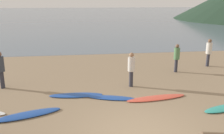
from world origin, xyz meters
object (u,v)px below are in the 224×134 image
(surfboard_4, at_px, (112,98))
(surfboard_5, at_px, (156,98))
(surfboard_2, at_px, (28,115))
(person_3, at_px, (177,56))
(person_2, at_px, (131,67))
(person_1, at_px, (0,67))
(surfboard_3, at_px, (76,95))
(person_0, at_px, (209,50))

(surfboard_4, bearing_deg, surfboard_5, 8.03)
(surfboard_2, bearing_deg, person_3, 12.66)
(person_2, height_order, person_3, person_2)
(surfboard_2, xyz_separation_m, person_3, (7.06, 4.36, 0.87))
(surfboard_4, bearing_deg, person_1, 174.77)
(surfboard_3, bearing_deg, person_1, 160.42)
(person_0, xyz_separation_m, person_1, (-11.04, -2.28, 0.02))
(person_0, height_order, person_3, person_0)
(surfboard_3, xyz_separation_m, surfboard_4, (1.44, -0.47, -0.00))
(surfboard_5, height_order, person_0, person_0)
(person_0, bearing_deg, person_1, -17.95)
(surfboard_3, height_order, person_0, person_0)
(person_1, bearing_deg, person_2, 114.67)
(person_0, distance_m, person_3, 2.50)
(person_1, distance_m, person_2, 5.81)
(surfboard_4, distance_m, person_1, 5.16)
(person_1, relative_size, person_3, 1.08)
(surfboard_3, height_order, person_3, person_3)
(surfboard_5, relative_size, person_2, 1.59)
(person_1, xyz_separation_m, person_2, (5.78, -0.55, -0.05))
(surfboard_4, bearing_deg, surfboard_3, 178.02)
(person_1, height_order, person_3, person_1)
(surfboard_4, height_order, person_3, person_3)
(surfboard_5, height_order, person_3, person_3)
(surfboard_3, distance_m, person_3, 6.16)
(surfboard_3, distance_m, surfboard_4, 1.52)
(surfboard_4, distance_m, person_3, 5.21)
(person_2, distance_m, person_3, 3.51)
(surfboard_3, height_order, surfboard_4, surfboard_3)
(surfboard_3, distance_m, surfboard_5, 3.30)
(person_3, bearing_deg, person_0, -125.56)
(surfboard_3, height_order, surfboard_5, surfboard_3)
(surfboard_2, distance_m, person_3, 8.35)
(surfboard_4, xyz_separation_m, person_2, (1.06, 1.30, 0.90))
(surfboard_2, relative_size, surfboard_3, 1.03)
(surfboard_4, relative_size, person_3, 1.28)
(person_0, relative_size, person_3, 1.06)
(person_2, bearing_deg, surfboard_3, 11.35)
(surfboard_4, distance_m, surfboard_5, 1.79)
(surfboard_3, xyz_separation_m, person_0, (7.76, 3.66, 0.93))
(surfboard_2, distance_m, surfboard_3, 2.28)
(surfboard_5, bearing_deg, person_1, 153.86)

